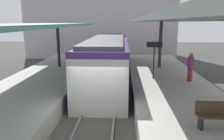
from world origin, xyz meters
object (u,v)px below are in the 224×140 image
at_px(platform_bench, 218,114).
at_px(platform_sign, 154,52).
at_px(passenger_near_bench, 190,67).
at_px(commuter_train, 108,60).

bearing_deg(platform_bench, platform_sign, 101.15).
bearing_deg(passenger_near_bench, platform_sign, 167.11).
bearing_deg(passenger_near_bench, platform_bench, -97.93).
bearing_deg(platform_sign, platform_bench, -78.85).
height_order(platform_bench, passenger_near_bench, passenger_near_bench).
height_order(commuter_train, passenger_near_bench, commuter_train).
relative_size(commuter_train, platform_sign, 5.52).
distance_m(platform_bench, platform_sign, 6.39).
relative_size(platform_sign, passenger_near_bench, 1.35).
xyz_separation_m(platform_bench, passenger_near_bench, (0.79, 5.71, 0.38)).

